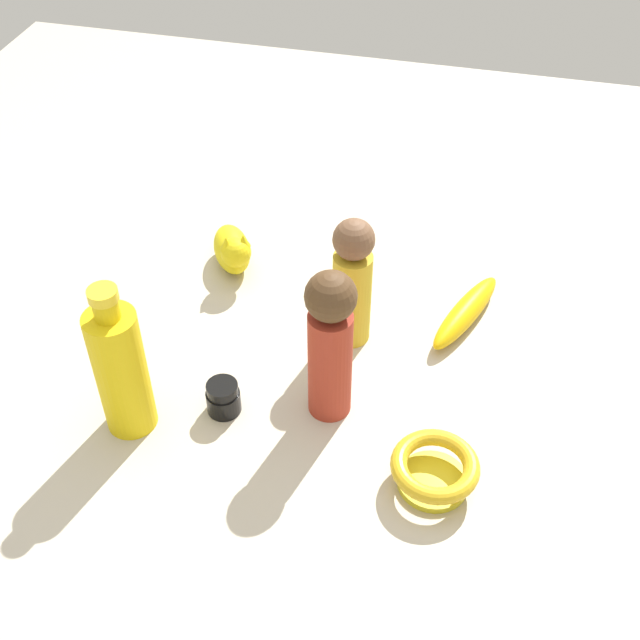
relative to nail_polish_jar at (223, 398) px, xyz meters
The scene contains 8 objects.
ground 0.17m from the nail_polish_jar, 52.00° to the left, with size 2.00×2.00×0.00m, color #BCB29E.
nail_polish_jar is the anchor object (origin of this frame).
banana 0.40m from the nail_polish_jar, 40.39° to the left, with size 0.20×0.04×0.04m, color #E4AF0B.
person_figure_child 0.18m from the nail_polish_jar, 15.66° to the left, with size 0.08×0.08×0.24m.
cat_figurine 0.31m from the nail_polish_jar, 105.57° to the left, with size 0.10×0.14×0.09m.
bottle_tall 0.15m from the nail_polish_jar, 156.53° to the right, with size 0.07×0.07×0.24m.
bowl 0.31m from the nail_polish_jar, 10.61° to the right, with size 0.11×0.11×0.05m.
person_figure_adult 0.25m from the nail_polish_jar, 53.14° to the left, with size 0.08×0.08×0.22m.
Camera 1 is at (0.20, -0.83, 0.87)m, focal length 45.86 mm.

